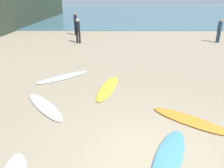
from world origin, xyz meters
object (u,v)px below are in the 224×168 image
at_px(surfboard_0, 63,77).
at_px(surfboard_4, 108,88).
at_px(surfboard_6, 169,155).
at_px(beachgoer_far, 219,30).
at_px(surfboard_1, 45,106).
at_px(surfboard_3, 190,120).
at_px(beachgoer_mid, 76,22).
at_px(beachgoer_near, 78,30).

relative_size(surfboard_0, surfboard_4, 0.97).
height_order(surfboard_6, beachgoer_far, beachgoer_far).
bearing_deg(surfboard_1, surfboard_0, 51.23).
bearing_deg(surfboard_0, surfboard_1, -41.04).
bearing_deg(surfboard_4, surfboard_6, 123.69).
xyz_separation_m(surfboard_0, surfboard_1, (-0.02, -2.67, 0.00)).
xyz_separation_m(surfboard_3, surfboard_4, (-2.38, 2.34, -0.01)).
height_order(surfboard_0, surfboard_3, surfboard_3).
height_order(surfboard_0, surfboard_6, surfboard_0).
bearing_deg(beachgoer_mid, beachgoer_far, 32.67).
relative_size(surfboard_6, beachgoer_near, 1.25).
height_order(surfboard_0, beachgoer_mid, beachgoer_mid).
bearing_deg(surfboard_3, surfboard_6, -172.21).
bearing_deg(beachgoer_near, surfboard_4, 126.68).
height_order(surfboard_1, beachgoer_near, beachgoer_near).
xyz_separation_m(surfboard_4, beachgoer_near, (-2.25, 8.17, 0.90)).
bearing_deg(surfboard_1, beachgoer_near, 53.47).
bearing_deg(beachgoer_far, surfboard_0, 7.50).
xyz_separation_m(surfboard_6, beachgoer_far, (6.20, 12.23, 0.87)).
xyz_separation_m(beachgoer_near, beachgoer_far, (9.91, 0.23, -0.03)).
distance_m(surfboard_1, beachgoer_far, 13.84).
bearing_deg(beachgoer_mid, beachgoer_near, -30.37).
height_order(surfboard_0, beachgoer_near, beachgoer_near).
bearing_deg(surfboard_6, beachgoer_mid, 130.67).
xyz_separation_m(surfboard_1, surfboard_3, (4.34, -0.83, 0.00)).
height_order(surfboard_3, beachgoer_near, beachgoer_near).
height_order(surfboard_1, surfboard_4, surfboard_1).
distance_m(surfboard_3, surfboard_4, 3.34).
relative_size(surfboard_1, beachgoer_far, 1.43).
relative_size(surfboard_0, beachgoer_mid, 1.31).
distance_m(beachgoer_near, beachgoer_mid, 3.20).
relative_size(surfboard_4, surfboard_6, 1.18).
relative_size(surfboard_6, beachgoer_mid, 1.15).
xyz_separation_m(surfboard_0, beachgoer_near, (-0.32, 7.02, 0.90)).
bearing_deg(beachgoer_mid, surfboard_0, -36.54).
bearing_deg(surfboard_6, beachgoer_near, 131.82).
height_order(surfboard_3, beachgoer_far, beachgoer_far).
xyz_separation_m(surfboard_4, beachgoer_far, (7.66, 8.40, 0.87)).
height_order(surfboard_3, beachgoer_mid, beachgoer_mid).
bearing_deg(surfboard_1, surfboard_6, -72.25).
bearing_deg(surfboard_0, surfboard_4, 18.71).
xyz_separation_m(surfboard_0, surfboard_4, (1.94, -1.15, -0.00)).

